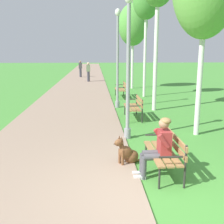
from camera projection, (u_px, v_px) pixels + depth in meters
The scene contains 13 objects.
ground_plane at pixel (154, 198), 4.84m from camera, with size 120.00×120.00×0.00m, color #478E38.
paved_path at pixel (84, 77), 28.10m from camera, with size 3.92×60.00×0.04m, color gray.
park_bench_near at pixel (166, 150), 5.76m from camera, with size 0.55×1.50×0.85m.
park_bench_mid at pixel (135, 106), 10.49m from camera, with size 0.55×1.50×0.85m.
park_bench_far at pixel (122, 88), 15.42m from camera, with size 0.55×1.50×0.85m.
person_seated_on_near_bench at pixel (159, 145), 5.54m from camera, with size 0.74×0.49×1.25m.
dog_brown at pixel (128, 153), 6.26m from camera, with size 0.76×0.49×0.71m.
lamp_post_near at pixel (128, 66), 7.75m from camera, with size 0.24×0.24×4.09m.
lamp_post_mid at pixel (118, 58), 12.23m from camera, with size 0.24×0.24×4.33m.
birch_tree_fourth at pixel (146, 0), 14.64m from camera, with size 1.46×1.34×6.34m.
birch_tree_fifth at pixel (133, 25), 18.40m from camera, with size 1.97×1.92×5.66m.
pedestrian_distant at pixel (88, 72), 23.19m from camera, with size 0.32×0.22×1.65m.
pedestrian_further_distant at pixel (80, 69), 27.22m from camera, with size 0.32×0.22×1.65m.
Camera 1 is at (-1.02, -4.34, 2.53)m, focal length 44.15 mm.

